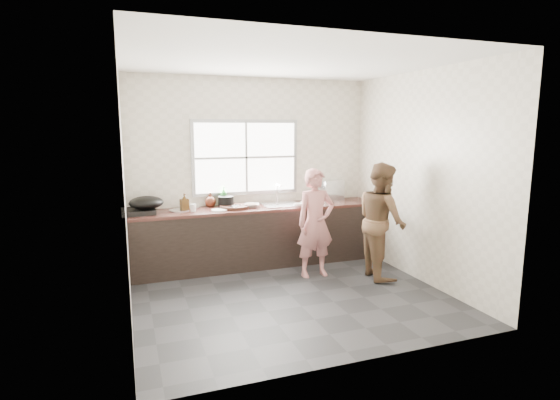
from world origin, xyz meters
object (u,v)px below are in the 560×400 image
object	(u,v)px
bowl_held	(298,204)
wok	(146,203)
pot_lid_left	(179,210)
black_pot	(226,202)
woman	(316,227)
plate_food	(219,210)
bowl_crabs	(309,204)
dish_rack	(329,190)
cutting_board	(235,207)
bottle_green	(224,196)
bottle_brown_short	(210,200)
bowl_mince	(252,205)
pot_lid_right	(191,207)
bottle_brown_tall	(184,203)
glass_jar	(193,208)
burner	(138,211)
person_side	(382,220)

from	to	relation	value
bowl_held	wok	distance (m)	2.10
wok	pot_lid_left	bearing A→B (deg)	6.27
black_pot	wok	xyz separation A→B (m)	(-1.09, -0.09, 0.07)
woman	plate_food	size ratio (longest dim) A/B	6.25
bowl_crabs	dish_rack	xyz separation A→B (m)	(0.53, 0.44, 0.13)
bowl_held	dish_rack	world-z (taller)	dish_rack
cutting_board	wok	world-z (taller)	wok
black_pot	bottle_green	bearing A→B (deg)	90.55
plate_food	bottle_brown_short	xyz separation A→B (m)	(-0.05, 0.36, 0.09)
bowl_crabs	dish_rack	distance (m)	0.70
woman	bowl_crabs	xyz separation A→B (m)	(0.12, 0.52, 0.21)
bowl_mince	pot_lid_left	distance (m)	1.02
pot_lid_right	bowl_held	bearing A→B (deg)	-15.59
bowl_held	bottle_brown_tall	size ratio (longest dim) A/B	0.83
bowl_crabs	bowl_held	xyz separation A→B (m)	(-0.15, 0.03, -0.00)
plate_food	wok	bearing A→B (deg)	171.50
bottle_brown_short	plate_food	bearing A→B (deg)	-81.51
glass_jar	plate_food	bearing A→B (deg)	-11.28
bottle_green	dish_rack	xyz separation A→B (m)	(1.68, 0.00, 0.01)
black_pot	glass_jar	size ratio (longest dim) A/B	2.17
burner	bowl_crabs	bearing A→B (deg)	-5.55
plate_food	wok	world-z (taller)	wok
bowl_crabs	bottle_brown_tall	bearing A→B (deg)	171.17
plate_food	bottle_green	xyz separation A→B (m)	(0.14, 0.36, 0.13)
black_pot	cutting_board	bearing A→B (deg)	-49.57
bottle_brown_tall	pot_lid_left	xyz separation A→B (m)	(-0.08, 0.00, -0.10)
black_pot	bottle_brown_short	distance (m)	0.24
bowl_crabs	pot_lid_left	xyz separation A→B (m)	(-1.81, 0.27, -0.02)
black_pot	plate_food	bearing A→B (deg)	-122.29
black_pot	bottle_brown_short	size ratio (longest dim) A/B	1.17
black_pot	bottle_green	xyz separation A→B (m)	(-0.00, 0.13, 0.06)
bottle_green	glass_jar	size ratio (longest dim) A/B	2.78
bowl_mince	bottle_brown_short	distance (m)	0.61
bowl_mince	bowl_held	world-z (taller)	bowl_held
bottle_brown_tall	glass_jar	world-z (taller)	bottle_brown_tall
wok	bottle_brown_tall	bearing A→B (deg)	5.19
bowl_mince	burner	bearing A→B (deg)	178.36
burner	bottle_brown_short	bearing A→B (deg)	12.03
cutting_board	bottle_brown_short	bearing A→B (deg)	140.63
pot_lid_right	pot_lid_left	bearing A→B (deg)	-137.27
glass_jar	pot_lid_right	world-z (taller)	glass_jar
bottle_green	bottle_brown_short	bearing A→B (deg)	180.00
bowl_mince	bottle_green	distance (m)	0.45
cutting_board	bottle_brown_tall	size ratio (longest dim) A/B	1.96
bottle_brown_tall	burner	bearing A→B (deg)	-176.04
person_side	burner	bearing A→B (deg)	78.82
person_side	wok	xyz separation A→B (m)	(-2.93, 1.06, 0.24)
woman	glass_jar	size ratio (longest dim) A/B	13.42
cutting_board	plate_food	xyz separation A→B (m)	(-0.24, -0.11, -0.01)
black_pot	person_side	bearing A→B (deg)	-32.05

